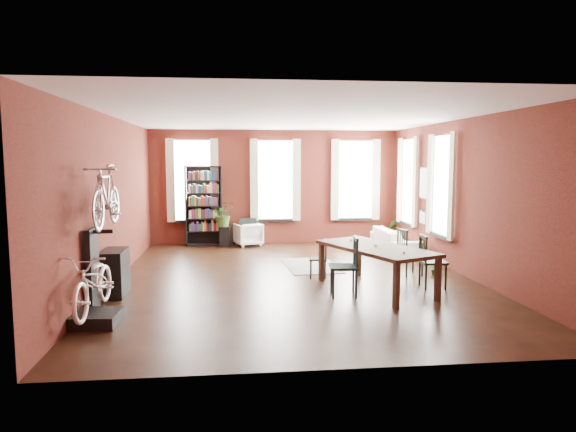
{
  "coord_description": "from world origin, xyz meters",
  "views": [
    {
      "loc": [
        -1.2,
        -9.99,
        2.36
      ],
      "look_at": [
        -0.06,
        0.6,
        1.2
      ],
      "focal_mm": 32.0,
      "sensor_mm": 36.0,
      "label": 1
    }
  ],
  "objects": [
    {
      "name": "bookshelf",
      "position": [
        -2.0,
        4.3,
        1.1
      ],
      "size": [
        1.0,
        0.32,
        2.2
      ],
      "primitive_type": "cube",
      "color": "black",
      "rests_on": "ground"
    },
    {
      "name": "plant_on_stand",
      "position": [
        -1.45,
        4.03,
        0.82
      ],
      "size": [
        0.75,
        0.8,
        0.53
      ],
      "primitive_type": "imported",
      "rotation": [
        0.0,
        0.0,
        0.22
      ],
      "color": "#355E25",
      "rests_on": "plant_stand"
    },
    {
      "name": "plant_by_sofa",
      "position": [
        3.29,
        4.13,
        0.15
      ],
      "size": [
        0.44,
        0.72,
        0.3
      ],
      "primitive_type": "imported",
      "rotation": [
        0.0,
        0.0,
        -0.1
      ],
      "color": "#284F1F",
      "rests_on": "ground"
    },
    {
      "name": "plant_stand",
      "position": [
        -1.42,
        4.01,
        0.27
      ],
      "size": [
        0.32,
        0.32,
        0.55
      ],
      "primitive_type": "cube",
      "rotation": [
        0.0,
        0.0,
        -0.19
      ],
      "color": "black",
      "rests_on": "ground"
    },
    {
      "name": "room",
      "position": [
        0.25,
        0.62,
        2.14
      ],
      "size": [
        9.0,
        9.04,
        3.22
      ],
      "color": "black",
      "rests_on": "ground"
    },
    {
      "name": "dining_chair_d",
      "position": [
        2.41,
        0.06,
        0.48
      ],
      "size": [
        0.52,
        0.52,
        0.96
      ],
      "primitive_type": "cube",
      "rotation": [
        0.0,
        0.0,
        1.76
      ],
      "color": "#1A3936",
      "rests_on": "ground"
    },
    {
      "name": "bike_trainer",
      "position": [
        -3.17,
        -2.57,
        0.09
      ],
      "size": [
        0.67,
        0.67,
        0.18
      ],
      "primitive_type": "cube",
      "rotation": [
        0.0,
        0.0,
        -0.06
      ],
      "color": "black",
      "rests_on": "ground"
    },
    {
      "name": "striped_rug",
      "position": [
        0.52,
        1.18,
        0.01
      ],
      "size": [
        1.23,
        1.85,
        0.01
      ],
      "primitive_type": "cube",
      "rotation": [
        0.0,
        0.0,
        0.07
      ],
      "color": "black",
      "rests_on": "ground"
    },
    {
      "name": "white_armchair",
      "position": [
        -0.79,
        4.09,
        0.35
      ],
      "size": [
        0.83,
        0.81,
        0.69
      ],
      "primitive_type": "imported",
      "rotation": [
        0.0,
        0.0,
        3.45
      ],
      "color": "white",
      "rests_on": "ground"
    },
    {
      "name": "console_table",
      "position": [
        -3.28,
        -0.9,
        0.4
      ],
      "size": [
        0.4,
        0.8,
        0.8
      ],
      "primitive_type": "cube",
      "color": "black",
      "rests_on": "ground"
    },
    {
      "name": "plant_small",
      "position": [
        2.89,
        -0.06,
        0.08
      ],
      "size": [
        0.43,
        0.53,
        0.17
      ],
      "primitive_type": "imported",
      "rotation": [
        0.0,
        0.0,
        0.48
      ],
      "color": "#335C24",
      "rests_on": "ground"
    },
    {
      "name": "bicycle_floor",
      "position": [
        -3.19,
        -2.54,
        1.03
      ],
      "size": [
        0.62,
        0.91,
        1.69
      ],
      "primitive_type": "imported",
      "rotation": [
        0.0,
        0.0,
        -0.04
      ],
      "color": "white",
      "rests_on": "bike_trainer"
    },
    {
      "name": "bicycle_hung",
      "position": [
        -3.15,
        -1.8,
        2.13
      ],
      "size": [
        0.47,
        1.0,
        1.66
      ],
      "primitive_type": "imported",
      "color": "#A5A8AD",
      "rests_on": "bike_wall_rack"
    },
    {
      "name": "dining_chair_b",
      "position": [
        0.49,
        0.03,
        0.39
      ],
      "size": [
        0.42,
        0.42,
        0.78
      ],
      "primitive_type": "cube",
      "rotation": [
        0.0,
        0.0,
        -1.76
      ],
      "color": "black",
      "rests_on": "ground"
    },
    {
      "name": "cream_sofa",
      "position": [
        2.95,
        2.6,
        0.41
      ],
      "size": [
        0.61,
        2.08,
        0.81
      ],
      "primitive_type": "imported",
      "rotation": [
        0.0,
        0.0,
        1.57
      ],
      "color": "beige",
      "rests_on": "ground"
    },
    {
      "name": "dining_chair_c",
      "position": [
        2.47,
        -1.0,
        0.49
      ],
      "size": [
        0.47,
        0.47,
        0.98
      ],
      "primitive_type": "cube",
      "rotation": [
        0.0,
        0.0,
        1.52
      ],
      "color": "black",
      "rests_on": "ground"
    },
    {
      "name": "dining_table",
      "position": [
        1.35,
        -1.07,
        0.4
      ],
      "size": [
        1.91,
        2.59,
        0.81
      ],
      "primitive_type": "cube",
      "rotation": [
        0.0,
        0.0,
        0.4
      ],
      "color": "#4A3A2C",
      "rests_on": "ground"
    },
    {
      "name": "bike_wall_rack",
      "position": [
        -3.4,
        -1.8,
        0.65
      ],
      "size": [
        0.16,
        0.6,
        1.3
      ],
      "primitive_type": "cube",
      "color": "black",
      "rests_on": "ground"
    },
    {
      "name": "dining_chair_a",
      "position": [
        0.7,
        -1.4,
        0.52
      ],
      "size": [
        0.53,
        0.53,
        1.04
      ],
      "primitive_type": "cube",
      "rotation": [
        0.0,
        0.0,
        -1.68
      ],
      "color": "#193734",
      "rests_on": "ground"
    }
  ]
}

